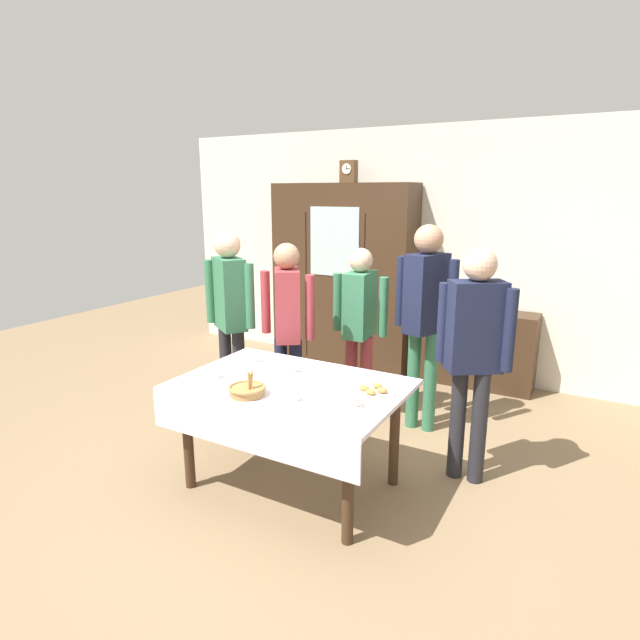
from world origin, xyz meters
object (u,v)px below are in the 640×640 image
Objects in this scene: person_near_right_end at (288,319)px; pastry_plate at (373,391)px; spoon_center at (228,368)px; person_behind_table_right at (360,318)px; tea_cup_mid_left at (353,403)px; person_by_cabinet at (474,343)px; bread_basket at (247,390)px; book_stack at (480,306)px; bookshelf_low at (477,348)px; tea_cup_back_edge at (214,374)px; tea_cup_far_right at (292,368)px; wall_cabinet at (343,277)px; person_beside_shelf at (230,307)px; mantel_clock at (349,172)px; tea_cup_far_left at (253,359)px; person_behind_table_left at (425,307)px; spoon_near_right at (315,391)px; tea_cup_near_left at (292,397)px; dining_table at (288,400)px.

pastry_plate is at bearing -32.15° from person_near_right_end.
person_behind_table_right is (0.46, 1.25, 0.17)m from spoon_center.
pastry_plate is at bearing 85.60° from tea_cup_mid_left.
person_by_cabinet reaches higher than tea_cup_mid_left.
book_stack is at bearing 74.81° from bread_basket.
book_stack is at bearing 87.49° from pastry_plate.
tea_cup_back_edge is at bearing -112.88° from bookshelf_low.
wall_cabinet is at bearing 108.47° from tea_cup_far_right.
bookshelf_low is at bearing 1.85° from wall_cabinet.
person_beside_shelf is at bearing 127.38° from spoon_center.
wall_cabinet reaches higher than person_beside_shelf.
mantel_clock reaches higher than tea_cup_back_edge.
tea_cup_far_left is 1.48m from person_behind_table_left.
wall_cabinet is at bearing 105.07° from bread_basket.
person_near_right_end is at bearing -78.21° from wall_cabinet.
person_behind_table_left is at bearing 93.19° from pastry_plate.
person_behind_table_left is at bearing 91.85° from tea_cup_mid_left.
person_behind_table_left reaches higher than spoon_near_right.
mantel_clock is at bearing 104.06° from bread_basket.
book_stack is at bearing 47.09° from person_beside_shelf.
spoon_near_right is at bearing -101.14° from person_behind_table_left.
tea_cup_far_left is 1.09× the size of spoon_near_right.
tea_cup_back_edge is 1.10m from pastry_plate.
tea_cup_near_left reaches higher than spoon_center.
tea_cup_mid_left is at bearing -41.43° from person_near_right_end.
mantel_clock is (0.05, -0.00, 1.17)m from wall_cabinet.
tea_cup_far_left is at bearing -115.76° from bookshelf_low.
tea_cup_mid_left is at bearing -92.69° from book_stack.
dining_table is at bearing -5.97° from spoon_center.
spoon_center is at bearing 173.94° from spoon_near_right.
bread_basket is 0.14× the size of person_by_cabinet.
wall_cabinet is 16.18× the size of tea_cup_near_left.
mantel_clock reaches higher than person_behind_table_right.
spoon_near_right is 1.14m from person_by_cabinet.
person_by_cabinet is at bearing -79.00° from bookshelf_low.
wall_cabinet is at bearing 97.82° from spoon_center.
tea_cup_near_left is 0.53m from pastry_plate.
mantel_clock is 0.14× the size of person_behind_table_left.
dining_table is at bearing -86.04° from person_behind_table_right.
person_beside_shelf is (-1.26, 0.98, 0.24)m from tea_cup_near_left.
spoon_center is at bearing 158.72° from tea_cup_near_left.
person_by_cabinet reaches higher than tea_cup_near_left.
person_behind_table_left is 1.14× the size of person_behind_table_right.
person_beside_shelf reaches higher than book_stack.
spoon_near_right is (0.73, 0.12, -0.02)m from tea_cup_back_edge.
wall_cabinet reaches higher than tea_cup_back_edge.
person_beside_shelf is at bearing 140.97° from tea_cup_far_left.
pastry_plate is 0.38m from spoon_near_right.
person_behind_table_right reaches higher than pastry_plate.
person_behind_table_left is (-0.18, -1.29, 0.67)m from bookshelf_low.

